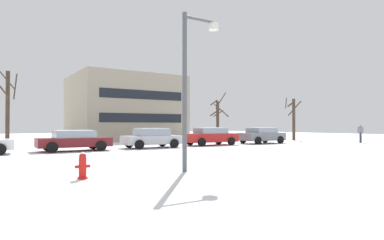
{
  "coord_description": "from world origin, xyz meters",
  "views": [
    {
      "loc": [
        -0.94,
        -12.33,
        1.61
      ],
      "look_at": [
        10.61,
        5.45,
        1.95
      ],
      "focal_mm": 31.03,
      "sensor_mm": 36.0,
      "label": 1
    }
  ],
  "objects_px": {
    "parked_car_red": "(211,136)",
    "pedestrian_crossing": "(361,132)",
    "parked_car_maroon": "(74,140)",
    "street_lamp": "(191,75)",
    "parked_car_silver": "(152,138)",
    "parked_car_gray": "(262,135)",
    "fire_hydrant": "(83,165)"
  },
  "relations": [
    {
      "from": "fire_hydrant",
      "to": "street_lamp",
      "type": "height_order",
      "value": "street_lamp"
    },
    {
      "from": "parked_car_gray",
      "to": "pedestrian_crossing",
      "type": "bearing_deg",
      "value": -26.51
    },
    {
      "from": "street_lamp",
      "to": "parked_car_silver",
      "type": "height_order",
      "value": "street_lamp"
    },
    {
      "from": "parked_car_red",
      "to": "parked_car_gray",
      "type": "bearing_deg",
      "value": -3.59
    },
    {
      "from": "fire_hydrant",
      "to": "parked_car_gray",
      "type": "relative_size",
      "value": 0.2
    },
    {
      "from": "parked_car_maroon",
      "to": "pedestrian_crossing",
      "type": "height_order",
      "value": "pedestrian_crossing"
    },
    {
      "from": "parked_car_gray",
      "to": "pedestrian_crossing",
      "type": "height_order",
      "value": "pedestrian_crossing"
    },
    {
      "from": "parked_car_red",
      "to": "pedestrian_crossing",
      "type": "distance_m",
      "value": 14.45
    },
    {
      "from": "parked_car_silver",
      "to": "pedestrian_crossing",
      "type": "xyz_separation_m",
      "value": [
        19.07,
        -4.34,
        0.28
      ]
    },
    {
      "from": "parked_car_silver",
      "to": "parked_car_gray",
      "type": "xyz_separation_m",
      "value": [
        10.69,
        -0.16,
        0.01
      ]
    },
    {
      "from": "fire_hydrant",
      "to": "parked_car_gray",
      "type": "bearing_deg",
      "value": 31.0
    },
    {
      "from": "fire_hydrant",
      "to": "pedestrian_crossing",
      "type": "height_order",
      "value": "pedestrian_crossing"
    },
    {
      "from": "street_lamp",
      "to": "parked_car_maroon",
      "type": "height_order",
      "value": "street_lamp"
    },
    {
      "from": "fire_hydrant",
      "to": "parked_car_maroon",
      "type": "bearing_deg",
      "value": 77.76
    },
    {
      "from": "fire_hydrant",
      "to": "parked_car_maroon",
      "type": "relative_size",
      "value": 0.18
    },
    {
      "from": "parked_car_gray",
      "to": "pedestrian_crossing",
      "type": "relative_size",
      "value": 2.42
    },
    {
      "from": "parked_car_red",
      "to": "fire_hydrant",
      "type": "bearing_deg",
      "value": -138.95
    },
    {
      "from": "fire_hydrant",
      "to": "parked_car_maroon",
      "type": "xyz_separation_m",
      "value": [
        2.45,
        11.29,
        0.27
      ]
    },
    {
      "from": "street_lamp",
      "to": "parked_car_maroon",
      "type": "xyz_separation_m",
      "value": [
        -1.2,
        11.63,
        -2.71
      ]
    },
    {
      "from": "parked_car_silver",
      "to": "parked_car_gray",
      "type": "relative_size",
      "value": 1.0
    },
    {
      "from": "parked_car_silver",
      "to": "pedestrian_crossing",
      "type": "distance_m",
      "value": 19.56
    },
    {
      "from": "parked_car_red",
      "to": "pedestrian_crossing",
      "type": "relative_size",
      "value": 2.6
    },
    {
      "from": "parked_car_red",
      "to": "street_lamp",
      "type": "bearing_deg",
      "value": -128.86
    },
    {
      "from": "parked_car_maroon",
      "to": "pedestrian_crossing",
      "type": "distance_m",
      "value": 24.81
    },
    {
      "from": "parked_car_gray",
      "to": "parked_car_silver",
      "type": "bearing_deg",
      "value": 179.14
    },
    {
      "from": "parked_car_maroon",
      "to": "parked_car_gray",
      "type": "distance_m",
      "value": 16.04
    },
    {
      "from": "parked_car_maroon",
      "to": "street_lamp",
      "type": "bearing_deg",
      "value": -84.11
    },
    {
      "from": "parked_car_maroon",
      "to": "parked_car_gray",
      "type": "xyz_separation_m",
      "value": [
        16.04,
        -0.18,
        0.05
      ]
    },
    {
      "from": "fire_hydrant",
      "to": "parked_car_gray",
      "type": "distance_m",
      "value": 21.58
    },
    {
      "from": "fire_hydrant",
      "to": "parked_car_red",
      "type": "xyz_separation_m",
      "value": [
        13.14,
        11.45,
        0.33
      ]
    },
    {
      "from": "pedestrian_crossing",
      "to": "street_lamp",
      "type": "bearing_deg",
      "value": -162.61
    },
    {
      "from": "pedestrian_crossing",
      "to": "parked_car_gray",
      "type": "bearing_deg",
      "value": 153.49
    }
  ]
}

